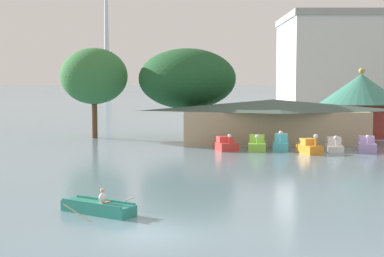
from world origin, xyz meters
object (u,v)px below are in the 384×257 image
object	(u,v)px
green_roof_pavilion	(359,101)
shoreline_tree_tall_left	(92,76)
pedal_boat_red	(224,145)
background_building_block	(357,68)
pedal_boat_lime	(255,144)
boathouse	(271,120)
rowboat_with_rower	(96,208)
pedal_boat_orange	(307,147)
pedal_boat_cyan	(279,144)
shoreline_tree_mid	(185,79)
pedal_boat_lavender	(364,145)
pedal_boat_white	(332,146)

from	to	relation	value
green_roof_pavilion	shoreline_tree_tall_left	world-z (taller)	shoreline_tree_tall_left
pedal_boat_red	green_roof_pavilion	bearing A→B (deg)	114.64
shoreline_tree_tall_left	background_building_block	bearing A→B (deg)	37.05
pedal_boat_lime	boathouse	size ratio (longest dim) A/B	0.16
rowboat_with_rower	green_roof_pavilion	bearing A→B (deg)	-88.41
pedal_boat_orange	boathouse	bearing A→B (deg)	173.33
pedal_boat_cyan	pedal_boat_orange	distance (m)	3.13
rowboat_with_rower	pedal_boat_red	size ratio (longest dim) A/B	1.42
rowboat_with_rower	green_roof_pavilion	world-z (taller)	green_roof_pavilion
pedal_boat_lime	shoreline_tree_tall_left	bearing A→B (deg)	-119.06
shoreline_tree_tall_left	rowboat_with_rower	bearing A→B (deg)	-80.35
pedal_boat_lime	background_building_block	distance (m)	45.36
pedal_boat_red	green_roof_pavilion	xyz separation A→B (m)	(16.27, 13.86, 3.52)
green_roof_pavilion	shoreline_tree_mid	xyz separation A→B (m)	(-19.88, -1.70, 2.52)
green_roof_pavilion	pedal_boat_lime	bearing A→B (deg)	-134.04
shoreline_tree_tall_left	pedal_boat_cyan	bearing A→B (deg)	-31.76
pedal_boat_red	boathouse	xyz separation A→B (m)	(5.18, 6.30, 1.80)
pedal_boat_orange	background_building_block	bearing A→B (deg)	139.55
green_roof_pavilion	pedal_boat_lavender	bearing A→B (deg)	-103.98
pedal_boat_red	pedal_boat_lavender	size ratio (longest dim) A/B	0.95
pedal_boat_lavender	background_building_block	distance (m)	42.41
rowboat_with_rower	pedal_boat_cyan	world-z (taller)	pedal_boat_cyan
pedal_boat_cyan	boathouse	bearing A→B (deg)	-170.55
rowboat_with_rower	shoreline_tree_mid	bearing A→B (deg)	-63.27
pedal_boat_lime	pedal_boat_orange	distance (m)	4.94
rowboat_with_rower	shoreline_tree_tall_left	bearing A→B (deg)	-47.66
boathouse	green_roof_pavilion	world-z (taller)	green_roof_pavilion
pedal_boat_lavender	shoreline_tree_tall_left	bearing A→B (deg)	-102.86
pedal_boat_cyan	pedal_boat_orange	world-z (taller)	pedal_boat_cyan
shoreline_tree_mid	background_building_block	size ratio (longest dim) A/B	0.45
pedal_boat_orange	background_building_block	size ratio (longest dim) A/B	0.11
shoreline_tree_tall_left	shoreline_tree_mid	size ratio (longest dim) A/B	0.92
pedal_boat_red	pedal_boat_white	size ratio (longest dim) A/B	0.89
pedal_boat_cyan	shoreline_tree_mid	distance (m)	16.16
shoreline_tree_mid	background_building_block	distance (m)	38.57
rowboat_with_rower	background_building_block	xyz separation A→B (m)	(30.92, 65.29, 8.01)
pedal_boat_lime	boathouse	world-z (taller)	boathouse
pedal_boat_white	background_building_block	world-z (taller)	background_building_block
pedal_boat_orange	pedal_boat_white	world-z (taller)	pedal_boat_orange
pedal_boat_red	pedal_boat_lime	distance (m)	2.84
pedal_boat_lime	shoreline_tree_mid	size ratio (longest dim) A/B	0.28
pedal_boat_cyan	pedal_boat_white	world-z (taller)	pedal_boat_cyan
pedal_boat_red	pedal_boat_cyan	distance (m)	5.02
pedal_boat_cyan	background_building_block	distance (m)	44.50
pedal_boat_cyan	pedal_boat_white	distance (m)	4.73
pedal_boat_cyan	shoreline_tree_tall_left	bearing A→B (deg)	-110.88
pedal_boat_orange	shoreline_tree_tall_left	bearing A→B (deg)	-143.04
pedal_boat_white	boathouse	distance (m)	8.49
pedal_boat_white	background_building_block	distance (m)	43.27
rowboat_with_rower	pedal_boat_white	world-z (taller)	pedal_boat_white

